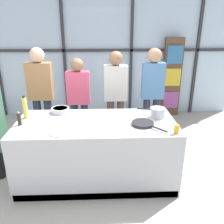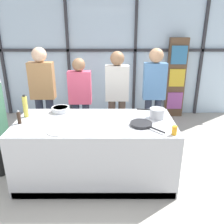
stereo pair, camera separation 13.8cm
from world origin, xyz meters
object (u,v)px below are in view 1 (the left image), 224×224
at_px(spectator_far_left, 41,92).
at_px(saucepan, 157,112).
at_px(spectator_center_right, 116,93).
at_px(mixing_bowl, 60,110).
at_px(spectator_center_left, 79,97).
at_px(pepper_grinder, 19,119).
at_px(juice_glass_near, 177,129).
at_px(oil_bottle, 25,108).
at_px(white_plate, 60,132).
at_px(spectator_far_right, 152,90).
at_px(frying_pan, 143,123).

relative_size(spectator_far_left, saucepan, 4.52).
height_order(spectator_center_right, mixing_bowl, spectator_center_right).
relative_size(spectator_center_left, pepper_grinder, 8.50).
bearing_deg(spectator_far_left, spectator_center_right, 180.00).
height_order(pepper_grinder, juice_glass_near, pepper_grinder).
bearing_deg(pepper_grinder, oil_bottle, 87.63).
xyz_separation_m(saucepan, mixing_bowl, (-1.40, 0.25, -0.04)).
bearing_deg(spectator_center_left, white_plate, 85.57).
bearing_deg(spectator_far_left, juice_glass_near, 143.52).
distance_m(spectator_far_right, pepper_grinder, 2.26).
distance_m(spectator_far_left, saucepan, 2.06).
bearing_deg(spectator_center_right, spectator_far_left, -0.00).
relative_size(saucepan, juice_glass_near, 3.52).
distance_m(pepper_grinder, juice_glass_near, 2.00).
bearing_deg(spectator_far_left, saucepan, 153.35).
relative_size(spectator_center_left, spectator_center_right, 0.93).
bearing_deg(oil_bottle, spectator_center_right, 33.72).
bearing_deg(spectator_far_right, saucepan, 83.25).
distance_m(spectator_far_right, saucepan, 0.93).
distance_m(spectator_center_right, mixing_bowl, 1.09).
distance_m(spectator_far_right, frying_pan, 1.24).
relative_size(white_plate, pepper_grinder, 1.38).
height_order(spectator_far_right, white_plate, spectator_far_right).
distance_m(spectator_center_right, white_plate, 1.57).
bearing_deg(spectator_far_right, spectator_center_right, 0.00).
bearing_deg(spectator_far_left, oil_bottle, 89.46).
bearing_deg(pepper_grinder, spectator_center_left, 59.06).
bearing_deg(juice_glass_near, spectator_center_right, 114.44).
distance_m(spectator_far_left, frying_pan, 1.99).
relative_size(pepper_grinder, juice_glass_near, 1.68).
bearing_deg(mixing_bowl, white_plate, -81.56).
relative_size(spectator_far_left, oil_bottle, 5.44).
height_order(mixing_bowl, pepper_grinder, pepper_grinder).
xyz_separation_m(spectator_center_left, saucepan, (1.19, -0.92, 0.05)).
height_order(spectator_far_left, juice_glass_near, spectator_far_left).
bearing_deg(frying_pan, saucepan, 46.61).
bearing_deg(mixing_bowl, saucepan, -10.03).
relative_size(spectator_center_right, mixing_bowl, 6.41).
bearing_deg(spectator_center_left, spectator_far_left, 0.00).
bearing_deg(spectator_center_left, spectator_center_right, 180.00).
xyz_separation_m(oil_bottle, pepper_grinder, (-0.01, -0.24, -0.07)).
bearing_deg(frying_pan, pepper_grinder, 177.70).
distance_m(frying_pan, mixing_bowl, 1.26).
bearing_deg(white_plate, mixing_bowl, 98.44).
bearing_deg(spectator_far_right, oil_bottle, 24.03).
xyz_separation_m(pepper_grinder, juice_glass_near, (1.97, -0.33, -0.03)).
bearing_deg(pepper_grinder, mixing_bowl, 43.84).
relative_size(spectator_far_left, pepper_grinder, 9.46).
xyz_separation_m(frying_pan, oil_bottle, (-1.61, 0.31, 0.13)).
bearing_deg(saucepan, frying_pan, -133.39).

